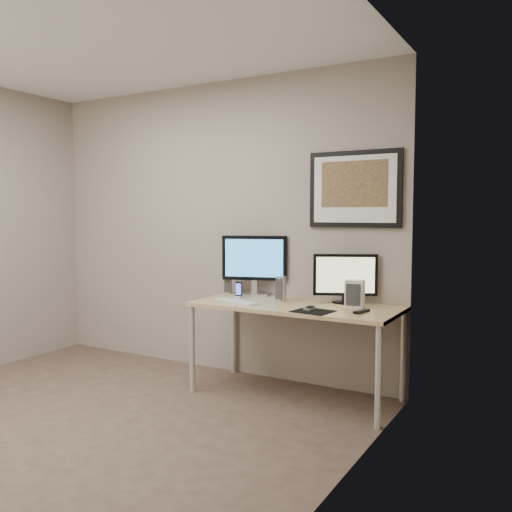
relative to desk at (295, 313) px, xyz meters
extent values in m
plane|color=#49392D|center=(-1.00, -1.35, -0.66)|extent=(3.60, 3.60, 0.00)
plane|color=white|center=(-1.00, -1.35, 1.94)|extent=(3.60, 3.60, 0.00)
plane|color=gray|center=(-1.00, 0.35, 0.64)|extent=(3.60, 0.00, 3.60)
plane|color=gray|center=(0.80, -1.35, 0.64)|extent=(0.00, 3.40, 3.40)
cube|color=#977449|center=(0.00, 0.00, 0.05)|extent=(1.60, 0.70, 0.03)
cylinder|color=silver|center=(-0.76, -0.31, -0.31)|extent=(0.04, 0.04, 0.70)
cylinder|color=silver|center=(-0.76, 0.31, -0.31)|extent=(0.04, 0.04, 0.70)
cylinder|color=silver|center=(0.76, -0.31, -0.31)|extent=(0.04, 0.04, 0.70)
cylinder|color=silver|center=(0.76, 0.31, -0.31)|extent=(0.04, 0.04, 0.70)
cube|color=black|center=(0.35, 0.33, 0.96)|extent=(0.75, 0.03, 0.60)
cube|color=silver|center=(0.35, 0.32, 0.96)|extent=(0.67, 0.00, 0.52)
cube|color=gold|center=(0.35, 0.31, 1.00)|extent=(0.54, 0.00, 0.36)
cube|color=silver|center=(-0.51, 0.25, 0.08)|extent=(0.30, 0.25, 0.02)
cube|color=silver|center=(-0.51, 0.25, 0.14)|extent=(0.06, 0.05, 0.11)
cube|color=black|center=(-0.51, 0.25, 0.39)|extent=(0.55, 0.21, 0.38)
cube|color=#216799|center=(-0.51, 0.23, 0.39)|extent=(0.48, 0.16, 0.32)
cube|color=black|center=(0.33, 0.22, 0.07)|extent=(0.24, 0.19, 0.02)
cube|color=black|center=(0.33, 0.22, 0.11)|extent=(0.06, 0.05, 0.05)
cube|color=black|center=(0.33, 0.22, 0.29)|extent=(0.46, 0.24, 0.32)
cube|color=tan|center=(0.33, 0.20, 0.29)|extent=(0.40, 0.20, 0.28)
cylinder|color=silver|center=(-0.76, 0.22, 0.15)|extent=(0.09, 0.09, 0.17)
cylinder|color=silver|center=(-0.17, 0.09, 0.17)|extent=(0.08, 0.08, 0.20)
cube|color=black|center=(-0.54, 0.04, 0.13)|extent=(0.06, 0.06, 0.14)
cube|color=silver|center=(-0.44, -0.16, 0.07)|extent=(0.44, 0.24, 0.01)
cube|color=black|center=(0.25, -0.22, 0.07)|extent=(0.29, 0.27, 0.00)
ellipsoid|color=black|center=(0.21, -0.18, 0.09)|extent=(0.07, 0.10, 0.03)
cube|color=black|center=(0.56, -0.09, 0.08)|extent=(0.07, 0.18, 0.02)
cube|color=silver|center=(0.45, 0.09, 0.17)|extent=(0.15, 0.11, 0.21)
camera|label=1|loc=(1.80, -3.74, 0.76)|focal=38.00mm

